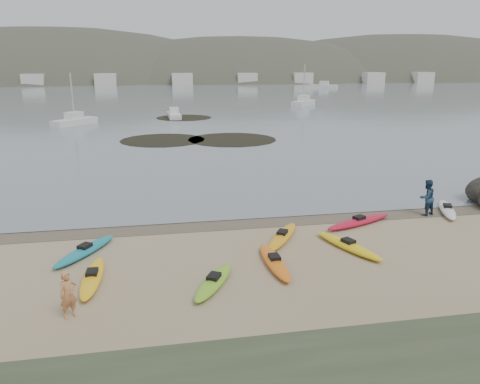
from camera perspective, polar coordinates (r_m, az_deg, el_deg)
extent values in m
plane|color=tan|center=(24.11, 0.00, -3.43)|extent=(600.00, 600.00, 0.00)
plane|color=brown|center=(23.83, 0.13, -3.66)|extent=(60.00, 60.00, 0.00)
plane|color=slate|center=(322.54, -9.94, 13.99)|extent=(1200.00, 1200.00, 0.00)
ellipsoid|color=orange|center=(21.51, 5.16, -5.43)|extent=(2.65, 3.65, 0.34)
ellipsoid|color=yellow|center=(18.41, -17.55, -9.90)|extent=(0.83, 3.69, 0.34)
ellipsoid|color=#7AC126|center=(17.28, -3.20, -10.87)|extent=(2.16, 3.20, 0.34)
ellipsoid|color=teal|center=(20.94, -18.35, -6.80)|extent=(2.57, 3.65, 0.34)
ellipsoid|color=white|center=(27.60, 23.94, -1.97)|extent=(2.13, 3.54, 0.34)
ellipsoid|color=red|center=(24.12, 14.29, -3.51)|extent=(4.18, 2.31, 0.34)
ellipsoid|color=orange|center=(18.88, 4.21, -8.49)|extent=(0.80, 3.72, 0.34)
ellipsoid|color=yellow|center=(20.96, 13.03, -6.37)|extent=(2.06, 3.89, 0.34)
imported|color=tan|center=(16.01, -20.20, -11.67)|extent=(0.69, 0.64, 1.58)
imported|color=navy|center=(26.51, 21.81, -0.63)|extent=(1.11, 0.97, 1.93)
cylinder|color=black|center=(49.26, -9.40, 6.25)|extent=(8.72, 8.72, 0.04)
cylinder|color=black|center=(48.99, -0.98, 6.40)|extent=(9.23, 9.23, 0.04)
cylinder|color=black|center=(68.92, -6.85, 8.97)|extent=(7.96, 7.96, 0.04)
cube|color=silver|center=(64.18, -19.52, 8.09)|extent=(5.40, 6.08, 0.89)
cube|color=silver|center=(68.59, -8.04, 9.22)|extent=(1.86, 5.90, 0.82)
cube|color=silver|center=(89.08, 7.74, 10.73)|extent=(6.06, 6.84, 1.00)
cube|color=silver|center=(149.57, 10.20, 12.58)|extent=(7.92, 6.41, 1.13)
ellipsoid|color=#384235|center=(222.74, -21.08, 7.91)|extent=(220.00, 120.00, 80.00)
ellipsoid|color=#384235|center=(217.23, 0.06, 9.49)|extent=(200.00, 110.00, 68.00)
ellipsoid|color=#384235|center=(255.92, 18.95, 9.19)|extent=(230.00, 130.00, 76.00)
cube|color=beige|center=(171.76, -23.69, 12.39)|extent=(7.00, 5.00, 4.00)
cube|color=beige|center=(168.10, -15.52, 13.07)|extent=(7.00, 5.00, 4.00)
cube|color=beige|center=(167.83, -7.11, 13.50)|extent=(7.00, 5.00, 4.00)
cube|color=beige|center=(170.96, 1.18, 13.64)|extent=(7.00, 5.00, 4.00)
cube|color=beige|center=(177.31, 9.02, 13.53)|extent=(7.00, 5.00, 4.00)
cube|color=beige|center=(186.56, 16.18, 13.22)|extent=(7.00, 5.00, 4.00)
cube|color=beige|center=(198.30, 22.57, 12.77)|extent=(7.00, 5.00, 4.00)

